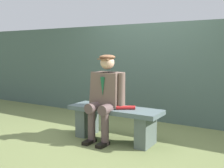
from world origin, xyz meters
The scene contains 5 objects.
ground_plane centered at (0.00, 0.00, 0.00)m, with size 30.00×30.00×0.00m, color olive.
bench centered at (0.00, 0.00, 0.32)m, with size 1.43×0.46×0.50m.
seated_man centered at (0.11, 0.06, 0.71)m, with size 0.59×0.59×1.28m.
rolled_magazine centered at (-0.21, 0.04, 0.52)m, with size 0.06×0.06×0.27m, color #B21E1E.
stadium_wall centered at (0.00, -1.46, 0.92)m, with size 12.00×0.24×1.85m, color #42564F.
Camera 1 is at (-2.01, 3.40, 1.33)m, focal length 43.38 mm.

